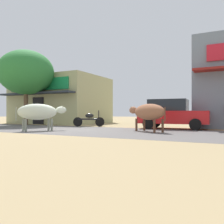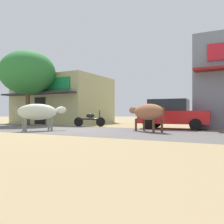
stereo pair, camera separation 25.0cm
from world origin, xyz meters
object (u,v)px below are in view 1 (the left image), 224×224
parked_hatchback_car (172,114)px  cow_near_brown (39,112)px  parked_motorcycle (89,119)px  cow_far_dark (148,112)px  roadside_tree (26,73)px

parked_hatchback_car → cow_near_brown: bearing=-140.3°
parked_motorcycle → cow_near_brown: 4.31m
parked_motorcycle → cow_far_dark: size_ratio=0.77×
cow_near_brown → cow_far_dark: cow_near_brown is taller
roadside_tree → parked_motorcycle: roadside_tree is taller
cow_near_brown → cow_far_dark: bearing=21.5°
parked_hatchback_car → cow_far_dark: parked_hatchback_car is taller
roadside_tree → cow_far_dark: bearing=-11.1°
cow_near_brown → parked_motorcycle: bearing=87.0°
parked_hatchback_car → cow_far_dark: 2.66m
roadside_tree → parked_hatchback_car: 11.00m
roadside_tree → parked_motorcycle: (5.27, 0.35, -3.38)m
parked_motorcycle → roadside_tree: bearing=-176.2°
parked_motorcycle → cow_far_dark: 5.32m
roadside_tree → cow_near_brown: 7.03m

